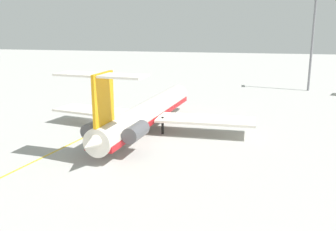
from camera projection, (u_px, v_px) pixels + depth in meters
The scene contains 6 objects.
ground at pixel (98, 120), 82.32m from camera, with size 376.80×376.80×0.00m, color #ADADA8.
main_jetliner at pixel (145, 113), 72.33m from camera, with size 46.62×41.27×13.58m.
ground_crew_near_nose at pixel (103, 100), 97.70m from camera, with size 0.38×0.27×1.71m.
safety_cone_nose at pixel (97, 100), 101.89m from camera, with size 0.40×0.40×0.55m, color #EA590F.
taxiway_centreline at pixel (104, 128), 76.15m from camera, with size 75.95×0.36×0.01m, color gold.
light_mast at pixel (312, 41), 113.66m from camera, with size 4.00×0.70×27.72m.
Camera 1 is at (75.18, 30.46, 20.74)m, focal length 40.66 mm.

